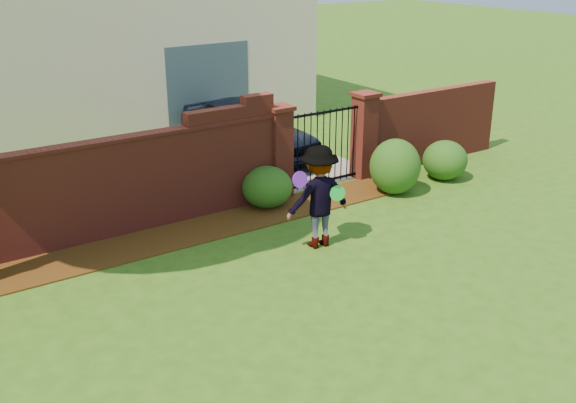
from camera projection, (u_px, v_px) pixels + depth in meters
ground at (294, 314)px, 9.47m from camera, size 80.00×80.00×0.01m
mulch_bed at (137, 246)px, 11.55m from camera, size 11.10×1.08×0.03m
brick_wall at (56, 197)px, 11.18m from camera, size 8.70×0.31×2.16m
brick_wall_return at (430, 126)px, 15.72m from camera, size 4.00×0.25×1.70m
pillar_left at (279, 151)px, 13.48m from camera, size 0.50×0.50×1.88m
pillar_right at (364, 135)px, 14.63m from camera, size 0.50×0.50×1.88m
iron_gate at (323, 148)px, 14.09m from camera, size 1.78×0.03×1.60m
driveway at (229, 143)px, 17.49m from camera, size 3.20×8.00×0.01m
house at (70, 9)px, 18.13m from camera, size 12.40×6.40×6.30m
car at (256, 131)px, 15.91m from camera, size 2.00×4.25×1.41m
shrub_left at (267, 187)px, 13.16m from camera, size 0.99×0.99×0.81m
shrub_middle at (395, 167)px, 13.82m from camera, size 1.04×1.04×1.14m
shrub_right at (445, 160)px, 14.70m from camera, size 0.97×0.97×0.86m
man at (319, 197)px, 11.27m from camera, size 1.21×0.78×1.76m
frisbee_purple at (300, 180)px, 10.77m from camera, size 0.27×0.08×0.27m
frisbee_green at (337, 193)px, 11.18m from camera, size 0.27×0.15×0.27m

